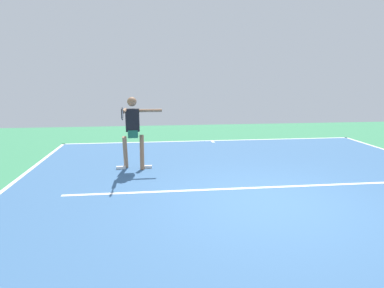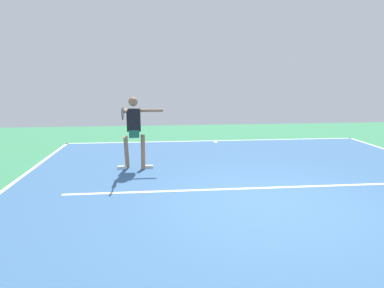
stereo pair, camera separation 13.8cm
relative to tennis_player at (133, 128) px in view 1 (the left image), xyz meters
The scene contains 6 objects.
ground_plane 4.00m from the tennis_player, 134.24° to the left, with size 21.08×21.08×0.00m, color #388456.
court_surface 4.00m from the tennis_player, 134.24° to the left, with size 10.78×12.78×0.00m, color #38608E.
court_line_baseline_near 4.60m from the tennis_player, 126.83° to the right, with size 10.78×0.10×0.01m, color white.
court_line_service 3.42m from the tennis_player, 145.74° to the left, with size 8.09×0.10×0.01m, color white.
court_line_centre_mark 4.45m from the tennis_player, 128.42° to the right, with size 0.10×0.30×0.01m, color white.
tennis_player is the anchor object (origin of this frame).
Camera 1 is at (2.20, 5.68, 2.34)m, focal length 31.16 mm.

